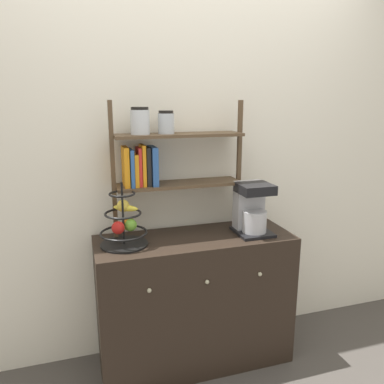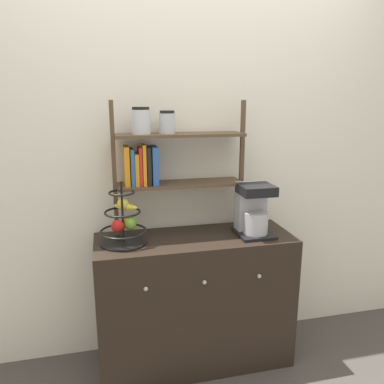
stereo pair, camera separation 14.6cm
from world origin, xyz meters
The scene contains 6 objects.
ground_plane centered at (0.00, 0.00, 0.00)m, with size 12.00×12.00×0.00m, color #47423D.
wall_back centered at (0.00, 0.48, 1.30)m, with size 7.00×0.05×2.60m, color silver.
sideboard centered at (0.00, 0.22, 0.42)m, with size 1.18×0.45×0.83m.
coffee_maker centered at (0.36, 0.20, 0.99)m, with size 0.21×0.24×0.31m.
fruit_stand centered at (-0.41, 0.22, 0.95)m, with size 0.27×0.27×0.36m.
shelf_hutch centered at (-0.18, 0.34, 1.31)m, with size 0.80×0.20×0.79m.
Camera 1 is at (-0.64, -1.78, 1.62)m, focal length 35.00 mm.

